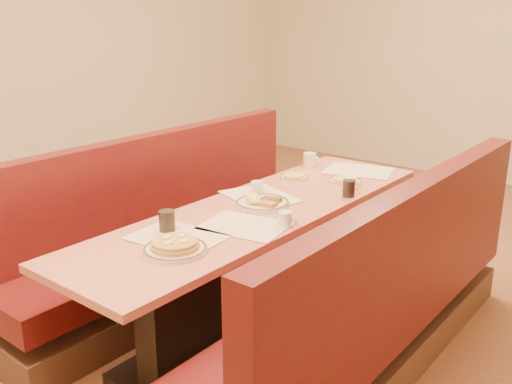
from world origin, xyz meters
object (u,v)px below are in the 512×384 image
Objects in this scene: pancake_plate at (175,247)px; eggs_plate at (262,202)px; diner_table at (261,269)px; coffee_mug_a at (286,219)px; booth_right at (376,310)px; soda_tumbler_near at (167,221)px; soda_tumbler_mid at (349,188)px; coffee_mug_d at (310,160)px; coffee_mug_b at (258,188)px; coffee_mug_c at (350,183)px; booth_left at (173,241)px.

pancake_plate reaches higher than eggs_plate.
diner_table is 24.36× the size of coffee_mug_a.
eggs_plate is at bearing 177.97° from booth_right.
diner_table is 8.49× the size of pancake_plate.
soda_tumbler_near is at bearing -100.51° from eggs_plate.
pancake_plate is 2.96× the size of soda_tumbler_mid.
soda_tumbler_mid is at bearing 68.78° from soda_tumbler_near.
coffee_mug_d reaches higher than eggs_plate.
coffee_mug_b is (-0.89, 0.17, 0.43)m from booth_right.
booth_right is (0.73, 0.00, -0.01)m from diner_table.
coffee_mug_a is 1.20m from coffee_mug_d.
eggs_plate is at bearing -27.22° from coffee_mug_b.
coffee_mug_d is at bearing 106.33° from eggs_plate.
coffee_mug_d reaches higher than coffee_mug_a.
coffee_mug_d is at bearing 142.53° from coffee_mug_c.
booth_right is 1.43m from coffee_mug_d.
soda_tumbler_mid is (0.56, -0.43, -0.00)m from coffee_mug_d.
booth_left is 1.20m from coffee_mug_c.
coffee_mug_a is at bearing 70.62° from pancake_plate.
booth_right is 8.22× the size of eggs_plate.
coffee_mug_c reaches higher than coffee_mug_a.
soda_tumbler_mid is at bearing 52.54° from coffee_mug_b.
booth_left is 1.17m from pancake_plate.
pancake_plate is (0.08, -0.74, 0.40)m from diner_table.
booth_right is at bearing -54.98° from coffee_mug_c.
eggs_plate is (0.71, 0.03, 0.41)m from booth_left.
coffee_mug_a is (0.30, -0.19, 0.02)m from eggs_plate.
soda_tumbler_mid is (0.41, 1.06, -0.01)m from soda_tumbler_near.
diner_table is 23.65× the size of coffee_mug_c.
coffee_mug_c is (0.38, 0.43, 0.00)m from coffee_mug_b.
diner_table is at bearing 96.27° from pancake_plate.
soda_tumbler_near is at bearing -137.02° from coffee_mug_a.
eggs_plate is at bearing 124.65° from diner_table.
coffee_mug_a is at bearing -65.76° from coffee_mug_d.
soda_tumbler_near is at bearing -44.24° from booth_left.
coffee_mug_a is 0.76m from coffee_mug_c.
pancake_plate is 0.93m from coffee_mug_b.
coffee_mug_b is at bearing 133.77° from diner_table.
booth_left is 8.22× the size of eggs_plate.
eggs_plate is at bearing 2.14° from booth_left.
coffee_mug_b is 0.57m from coffee_mug_c.
coffee_mug_c is at bearing 115.79° from soda_tumbler_mid.
coffee_mug_b is at bearing 104.96° from pancake_plate.
coffee_mug_b reaches higher than eggs_plate.
coffee_mug_d is at bearing 142.27° from soda_tumbler_mid.
booth_right is 22.68× the size of soda_tumbler_near.
booth_right is at bearing 34.09° from soda_tumbler_near.
booth_right is at bearing 0.00° from booth_left.
soda_tumbler_mid is (0.28, 0.48, 0.42)m from diner_table.
soda_tumbler_near is 1.11× the size of soda_tumbler_mid.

